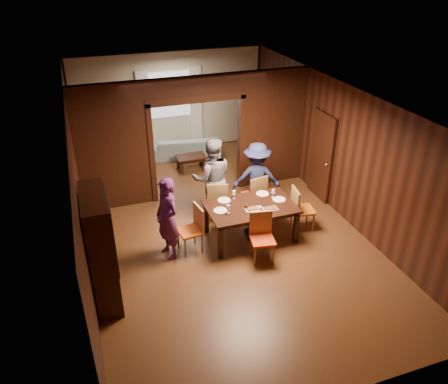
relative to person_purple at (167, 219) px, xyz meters
name	(u,v)px	position (x,y,z in m)	size (l,w,h in m)	color
floor	(219,225)	(1.26, 0.68, -0.83)	(9.00, 9.00, 0.00)	#583718
ceiling	(218,96)	(1.26, 0.68, 2.07)	(5.50, 9.00, 0.02)	silver
room_walls	(194,132)	(1.26, 2.56, 0.67)	(5.52, 9.01, 2.90)	black
person_purple	(167,219)	(0.00, 0.00, 0.00)	(0.61, 0.40, 1.66)	#501D54
person_grey	(212,179)	(1.25, 1.13, 0.10)	(0.91, 0.71, 1.87)	slate
person_navy	(257,178)	(2.26, 1.04, 0.00)	(1.07, 0.62, 1.66)	#1C2146
sofa	(185,147)	(1.50, 4.53, -0.54)	(2.02, 0.79, 0.59)	#86A1B0
serving_bowl	(253,202)	(1.80, 0.12, -0.03)	(0.33, 0.33, 0.08)	black
dining_table	(250,221)	(1.73, 0.06, -0.45)	(1.78, 1.11, 0.76)	black
coffee_table	(191,163)	(1.43, 3.61, -0.63)	(0.80, 0.50, 0.40)	black
chair_left	(190,230)	(0.43, 0.02, -0.35)	(0.44, 0.44, 0.97)	orange
chair_right	(303,209)	(2.92, 0.01, -0.35)	(0.44, 0.44, 0.97)	#CB6713
chair_far_l	(217,200)	(1.31, 0.96, -0.35)	(0.44, 0.44, 0.97)	#ED3D16
chair_far_r	(254,194)	(2.17, 0.96, -0.35)	(0.44, 0.44, 0.97)	#C85612
chair_near	(263,239)	(1.66, -0.73, -0.35)	(0.44, 0.44, 0.97)	red
hutch	(101,249)	(-1.27, -0.82, 0.17)	(0.40, 1.20, 2.00)	black
door_right	(321,156)	(3.96, 1.18, 0.22)	(0.06, 0.90, 2.10)	black
window_far	(170,95)	(1.26, 5.12, 0.87)	(1.20, 0.03, 1.30)	silver
curtain_left	(145,113)	(0.51, 5.08, 0.42)	(0.35, 0.06, 2.40)	white
curtain_right	(196,108)	(2.01, 5.08, 0.42)	(0.35, 0.06, 2.40)	white
plate_left	(220,210)	(1.08, 0.07, -0.07)	(0.27, 0.27, 0.01)	white
plate_far_l	(224,200)	(1.29, 0.43, -0.07)	(0.27, 0.27, 0.01)	silver
plate_far_r	(262,194)	(2.15, 0.43, -0.07)	(0.27, 0.27, 0.01)	white
plate_right	(279,199)	(2.37, 0.09, -0.07)	(0.27, 0.27, 0.01)	silver
plate_near	(259,214)	(1.75, -0.29, -0.07)	(0.27, 0.27, 0.01)	white
platter_a	(252,209)	(1.69, -0.10, -0.05)	(0.30, 0.20, 0.04)	gray
platter_b	(270,209)	(2.04, -0.20, -0.05)	(0.30, 0.20, 0.04)	gray
wineglass_left	(228,209)	(1.20, -0.07, 0.02)	(0.08, 0.08, 0.18)	silver
wineglass_far	(234,195)	(1.51, 0.45, 0.02)	(0.08, 0.08, 0.18)	white
wineglass_right	(273,193)	(2.30, 0.23, 0.02)	(0.08, 0.08, 0.18)	silver
tumbler	(260,210)	(1.79, -0.25, 0.00)	(0.07, 0.07, 0.14)	silver
condiment_jar	(246,206)	(1.59, -0.02, -0.02)	(0.08, 0.08, 0.11)	#471D10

